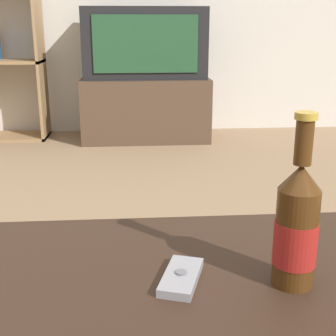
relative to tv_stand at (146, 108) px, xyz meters
The scene contains 6 objects.
coffee_table 2.73m from the tv_stand, 92.29° to the right, with size 1.25×0.61×0.41m.
tv_stand is the anchor object (origin of this frame).
television 0.45m from the tv_stand, 90.00° to the right, with size 0.83×0.38×0.47m.
bookshelf 1.04m from the tv_stand, behind, with size 0.46×0.30×1.09m.
beer_bottle 2.71m from the tv_stand, 86.77° to the right, with size 0.07×0.07×0.27m.
cell_phone 2.68m from the tv_stand, 90.43° to the right, with size 0.08×0.12×0.02m.
Camera 1 is at (0.02, -0.60, 0.80)m, focal length 50.00 mm.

